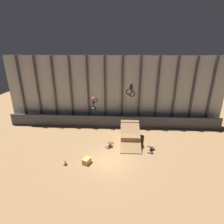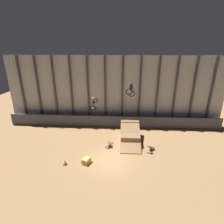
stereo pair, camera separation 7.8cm
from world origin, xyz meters
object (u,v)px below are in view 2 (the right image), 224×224
dirt_ramp (130,134)px  traffic_cone_near_ramp (65,162)px  rider_bike_right_air (131,91)px  rider_bike_left_air (94,103)px  hay_bale_trackside (86,161)px

dirt_ramp → traffic_cone_near_ramp: bearing=-139.9°
dirt_ramp → traffic_cone_near_ramp: size_ratio=8.66×
rider_bike_right_air → traffic_cone_near_ramp: bearing=-127.9°
rider_bike_left_air → rider_bike_right_air: rider_bike_right_air is taller
traffic_cone_near_ramp → hay_bale_trackside: 2.15m
rider_bike_right_air → hay_bale_trackside: rider_bike_right_air is taller
rider_bike_left_air → hay_bale_trackside: rider_bike_left_air is taller
dirt_ramp → hay_bale_trackside: bearing=-131.3°
rider_bike_right_air → hay_bale_trackside: 8.92m
dirt_ramp → traffic_cone_near_ramp: (-6.75, -5.68, -0.45)m
rider_bike_right_air → hay_bale_trackside: (-4.48, -4.29, -6.42)m
hay_bale_trackside → dirt_ramp: bearing=48.7°
dirt_ramp → rider_bike_right_air: bearing=-99.1°
dirt_ramp → rider_bike_left_air: bearing=-171.4°
rider_bike_right_air → dirt_ramp: bearing=97.6°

